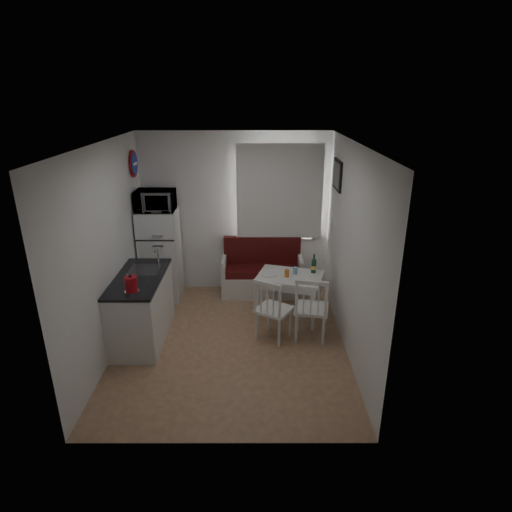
# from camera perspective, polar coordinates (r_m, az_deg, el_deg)

# --- Properties ---
(floor) EXTENTS (3.00, 3.50, 0.02)m
(floor) POSITION_cam_1_polar(r_m,az_deg,el_deg) (5.85, -3.30, -11.47)
(floor) COLOR #90694C
(floor) RESTS_ON ground
(ceiling) EXTENTS (3.00, 3.50, 0.02)m
(ceiling) POSITION_cam_1_polar(r_m,az_deg,el_deg) (4.96, -3.94, 14.71)
(ceiling) COLOR white
(ceiling) RESTS_ON wall_back
(wall_back) EXTENTS (3.00, 0.02, 2.60)m
(wall_back) POSITION_cam_1_polar(r_m,az_deg,el_deg) (6.93, -2.75, 5.63)
(wall_back) COLOR white
(wall_back) RESTS_ON floor
(wall_front) EXTENTS (3.00, 0.02, 2.60)m
(wall_front) POSITION_cam_1_polar(r_m,az_deg,el_deg) (3.69, -5.18, -9.11)
(wall_front) COLOR white
(wall_front) RESTS_ON floor
(wall_left) EXTENTS (0.02, 3.50, 2.60)m
(wall_left) POSITION_cam_1_polar(r_m,az_deg,el_deg) (5.57, -19.19, 0.49)
(wall_left) COLOR white
(wall_left) RESTS_ON floor
(wall_right) EXTENTS (0.02, 3.50, 2.60)m
(wall_right) POSITION_cam_1_polar(r_m,az_deg,el_deg) (5.39, 12.54, 0.51)
(wall_right) COLOR white
(wall_right) RESTS_ON floor
(window) EXTENTS (1.22, 0.06, 1.47)m
(window) POSITION_cam_1_polar(r_m,az_deg,el_deg) (6.83, 3.13, 8.19)
(window) COLOR white
(window) RESTS_ON wall_back
(curtain) EXTENTS (1.35, 0.02, 1.50)m
(curtain) POSITION_cam_1_polar(r_m,az_deg,el_deg) (6.75, 3.17, 8.47)
(curtain) COLOR white
(curtain) RESTS_ON wall_back
(kitchen_counter) EXTENTS (0.62, 1.32, 1.16)m
(kitchen_counter) POSITION_cam_1_polar(r_m,az_deg,el_deg) (5.95, -15.00, -6.60)
(kitchen_counter) COLOR white
(kitchen_counter) RESTS_ON floor
(wall_sign) EXTENTS (0.03, 0.40, 0.40)m
(wall_sign) POSITION_cam_1_polar(r_m,az_deg,el_deg) (6.70, -15.95, 11.75)
(wall_sign) COLOR navy
(wall_sign) RESTS_ON wall_left
(picture_frame) EXTENTS (0.04, 0.52, 0.42)m
(picture_frame) POSITION_cam_1_polar(r_m,az_deg,el_deg) (6.23, 10.77, 10.59)
(picture_frame) COLOR black
(picture_frame) RESTS_ON wall_right
(bench) EXTENTS (1.32, 0.51, 0.94)m
(bench) POSITION_cam_1_polar(r_m,az_deg,el_deg) (7.03, 0.83, -2.68)
(bench) COLOR white
(bench) RESTS_ON floor
(dining_table) EXTENTS (1.05, 0.86, 0.68)m
(dining_table) POSITION_cam_1_polar(r_m,az_deg,el_deg) (6.19, 4.52, -3.24)
(dining_table) COLOR white
(dining_table) RESTS_ON floor
(chair_left) EXTENTS (0.57, 0.58, 0.48)m
(chair_left) POSITION_cam_1_polar(r_m,az_deg,el_deg) (5.60, 2.44, -6.48)
(chair_left) COLOR white
(chair_left) RESTS_ON floor
(chair_right) EXTENTS (0.51, 0.50, 0.50)m
(chair_right) POSITION_cam_1_polar(r_m,az_deg,el_deg) (5.63, 7.57, -6.26)
(chair_right) COLOR white
(chair_right) RESTS_ON floor
(fridge) EXTENTS (0.58, 0.58, 1.46)m
(fridge) POSITION_cam_1_polar(r_m,az_deg,el_deg) (6.94, -12.58, 0.17)
(fridge) COLOR white
(fridge) RESTS_ON floor
(microwave) EXTENTS (0.58, 0.39, 0.32)m
(microwave) POSITION_cam_1_polar(r_m,az_deg,el_deg) (6.63, -13.28, 7.21)
(microwave) COLOR white
(microwave) RESTS_ON fridge
(kettle) EXTENTS (0.17, 0.17, 0.23)m
(kettle) POSITION_cam_1_polar(r_m,az_deg,el_deg) (5.28, -16.31, -3.64)
(kettle) COLOR #AA0D16
(kettle) RESTS_ON kitchen_counter
(wine_bottle) EXTENTS (0.07, 0.07, 0.29)m
(wine_bottle) POSITION_cam_1_polar(r_m,az_deg,el_deg) (6.23, 7.71, -1.01)
(wine_bottle) COLOR #15431E
(wine_bottle) RESTS_ON dining_table
(drinking_glass_orange) EXTENTS (0.07, 0.07, 0.11)m
(drinking_glass_orange) POSITION_cam_1_polar(r_m,az_deg,el_deg) (6.09, 4.12, -2.32)
(drinking_glass_orange) COLOR orange
(drinking_glass_orange) RESTS_ON dining_table
(drinking_glass_blue) EXTENTS (0.06, 0.06, 0.11)m
(drinking_glass_blue) POSITION_cam_1_polar(r_m,az_deg,el_deg) (6.19, 5.25, -1.95)
(drinking_glass_blue) COLOR #78A8CC
(drinking_glass_blue) RESTS_ON dining_table
(plate) EXTENTS (0.23, 0.23, 0.02)m
(plate) POSITION_cam_1_polar(r_m,az_deg,el_deg) (6.16, 1.74, -2.46)
(plate) COLOR white
(plate) RESTS_ON dining_table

